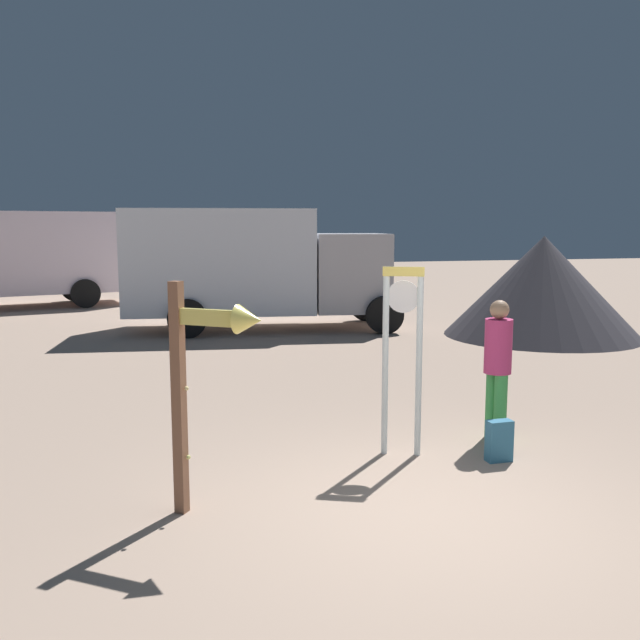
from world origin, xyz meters
TOP-DOWN VIEW (x-y plane):
  - ground_plane at (0.00, 0.00)m, footprint 80.00×80.00m
  - standing_clock at (0.42, 1.57)m, footprint 0.44×0.26m
  - arrow_sign at (-1.85, 0.47)m, footprint 0.80×0.66m
  - person_near_clock at (1.71, 1.75)m, footprint 0.32×0.32m
  - backpack at (1.36, 1.07)m, footprint 0.28×0.18m
  - box_truck_near at (0.39, 11.24)m, footprint 6.84×3.28m
  - box_truck_far at (-5.77, 17.77)m, footprint 7.24×3.78m
  - dome_tent at (6.73, 8.41)m, footprint 4.45×4.45m

SIDE VIEW (x-z plane):
  - ground_plane at x=0.00m, z-range 0.00..0.00m
  - backpack at x=1.36m, z-range -0.01..0.45m
  - person_near_clock at x=1.71m, z-range 0.10..1.79m
  - dome_tent at x=6.73m, z-range 0.00..2.33m
  - standing_clock at x=0.42m, z-range 0.22..2.33m
  - arrow_sign at x=-1.85m, z-range 0.35..2.43m
  - box_truck_near at x=0.39m, z-range 0.13..3.08m
  - box_truck_far at x=-5.77m, z-range 0.15..3.14m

